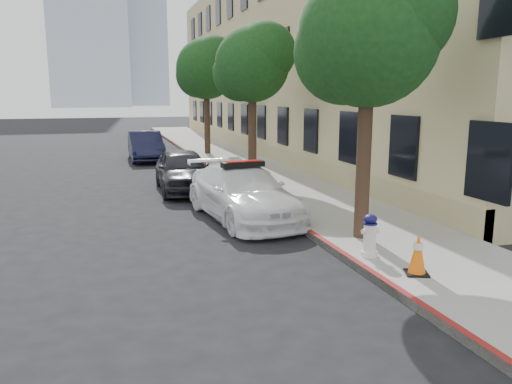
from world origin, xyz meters
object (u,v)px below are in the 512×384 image
object	(u,v)px
parked_car_mid	(183,170)
fire_hydrant	(370,236)
parked_car_far	(146,146)
traffic_cone	(418,254)
police_car	(243,193)

from	to	relation	value
parked_car_mid	fire_hydrant	bearing A→B (deg)	-73.55
parked_car_mid	parked_car_far	bearing A→B (deg)	95.06
parked_car_far	traffic_cone	xyz separation A→B (m)	(2.99, -17.45, -0.19)
fire_hydrant	traffic_cone	size ratio (longest dim) A/B	1.12
fire_hydrant	parked_car_far	bearing A→B (deg)	100.73
police_car	fire_hydrant	world-z (taller)	police_car
fire_hydrant	traffic_cone	xyz separation A→B (m)	(0.28, -1.08, -0.04)
parked_car_mid	police_car	bearing A→B (deg)	-76.68
fire_hydrant	police_car	bearing A→B (deg)	109.46
parked_car_mid	parked_car_far	size ratio (longest dim) A/B	0.96
parked_car_mid	traffic_cone	xyz separation A→B (m)	(2.48, -9.29, -0.18)
police_car	parked_car_far	distance (m)	12.41
fire_hydrant	parked_car_mid	bearing A→B (deg)	106.32
traffic_cone	parked_car_mid	bearing A→B (deg)	104.93
fire_hydrant	traffic_cone	world-z (taller)	fire_hydrant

